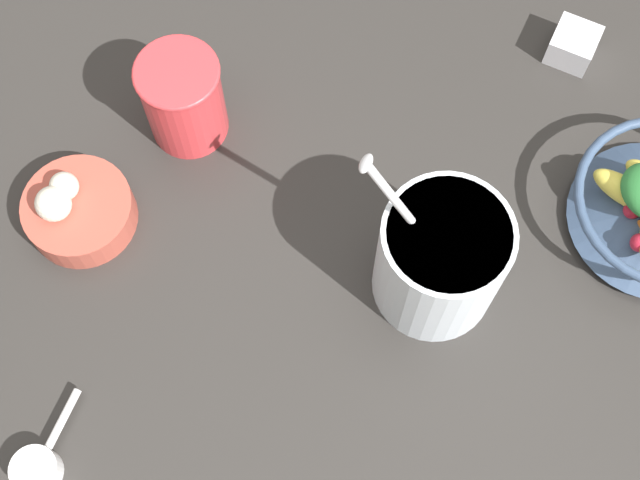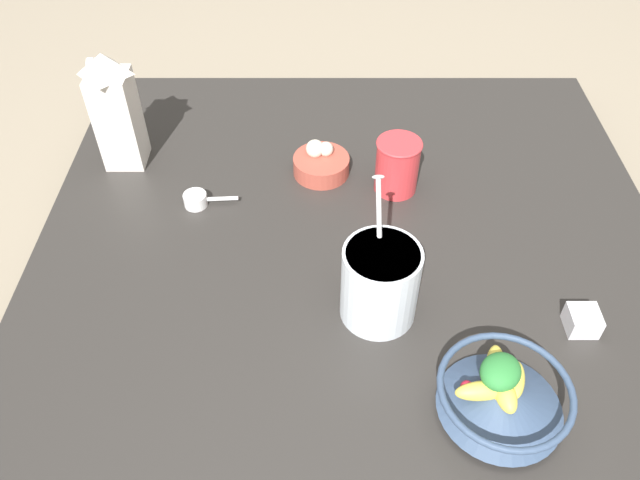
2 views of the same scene
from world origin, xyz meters
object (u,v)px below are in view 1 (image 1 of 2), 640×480
at_px(spice_jar, 573,46).
at_px(garlic_bowl, 77,210).
at_px(drinking_cup, 183,98).
at_px(yogurt_tub, 441,257).

height_order(spice_jar, garlic_bowl, garlic_bowl).
xyz_separation_m(drinking_cup, spice_jar, (0.34, 0.27, -0.04)).
bearing_deg(spice_jar, drinking_cup, -142.23).
distance_m(yogurt_tub, drinking_cup, 0.32).
relative_size(drinking_cup, spice_jar, 2.29).
bearing_deg(drinking_cup, yogurt_tub, -10.07).
bearing_deg(garlic_bowl, spice_jar, 46.42).
height_order(yogurt_tub, spice_jar, yogurt_tub).
relative_size(yogurt_tub, spice_jar, 4.59).
bearing_deg(garlic_bowl, yogurt_tub, 14.31).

